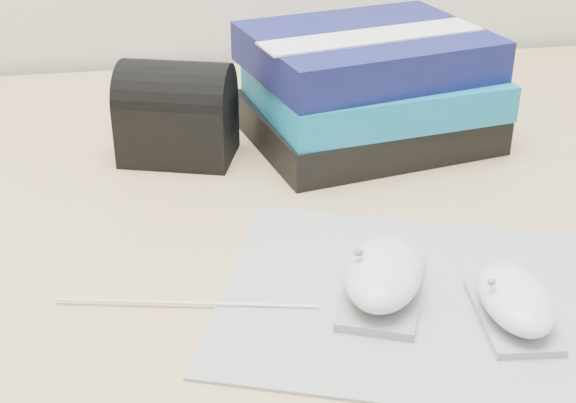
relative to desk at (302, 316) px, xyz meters
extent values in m
cube|color=tan|center=(0.00, -0.06, 0.22)|extent=(1.60, 0.80, 0.03)
cube|color=tan|center=(0.00, 0.32, -0.15)|extent=(1.52, 0.03, 0.35)
cube|color=gray|center=(0.05, -0.31, 0.24)|extent=(0.41, 0.37, 0.00)
cube|color=gray|center=(0.01, -0.30, 0.24)|extent=(0.10, 0.13, 0.01)
ellipsoid|color=silver|center=(0.01, -0.30, 0.26)|extent=(0.10, 0.13, 0.03)
ellipsoid|color=gray|center=(-0.01, -0.30, 0.28)|extent=(0.01, 0.01, 0.01)
cube|color=#99999B|center=(0.10, -0.35, 0.24)|extent=(0.06, 0.10, 0.01)
ellipsoid|color=white|center=(0.10, -0.35, 0.26)|extent=(0.06, 0.10, 0.03)
ellipsoid|color=gray|center=(0.08, -0.35, 0.28)|extent=(0.01, 0.01, 0.01)
cylinder|color=white|center=(-0.15, -0.29, 0.24)|extent=(0.21, 0.05, 0.00)
cube|color=black|center=(0.08, 0.03, 0.26)|extent=(0.30, 0.26, 0.04)
cube|color=#0F7CAA|center=(0.09, 0.02, 0.30)|extent=(0.29, 0.25, 0.04)
cube|color=#121753|center=(0.08, 0.03, 0.34)|extent=(0.30, 0.26, 0.05)
cube|color=white|center=(0.08, 0.01, 0.37)|extent=(0.26, 0.11, 0.00)
cube|color=black|center=(-0.14, 0.01, 0.27)|extent=(0.14, 0.12, 0.07)
cylinder|color=black|center=(-0.14, 0.01, 0.30)|extent=(0.14, 0.12, 0.09)
camera|label=1|loc=(-0.16, -0.84, 0.62)|focal=50.00mm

